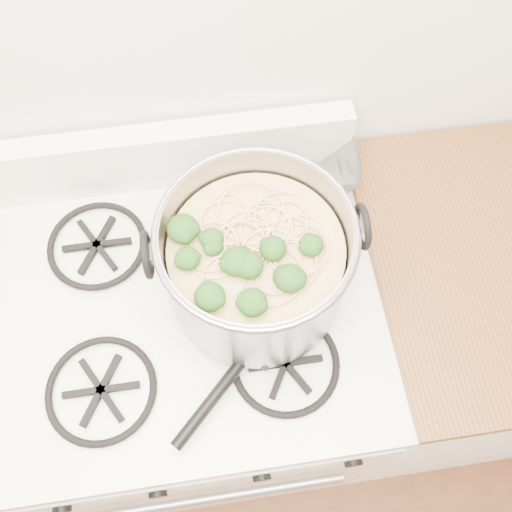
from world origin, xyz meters
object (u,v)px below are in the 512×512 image
(stock_pot, at_px, (256,263))
(spatula, at_px, (264,333))
(gas_range, at_px, (206,367))
(glass_bowl, at_px, (287,163))

(stock_pot, bearing_deg, spatula, -89.97)
(gas_range, xyz_separation_m, stock_pot, (0.14, 0.01, 0.59))
(stock_pot, relative_size, glass_bowl, 3.24)
(spatula, bearing_deg, stock_pot, 135.33)
(gas_range, bearing_deg, spatula, -32.92)
(stock_pot, bearing_deg, gas_range, -175.14)
(glass_bowl, bearing_deg, spatula, -106.08)
(gas_range, distance_m, stock_pot, 0.61)
(stock_pot, xyz_separation_m, spatula, (0.00, -0.10, -0.09))
(stock_pot, bearing_deg, glass_bowl, 68.31)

